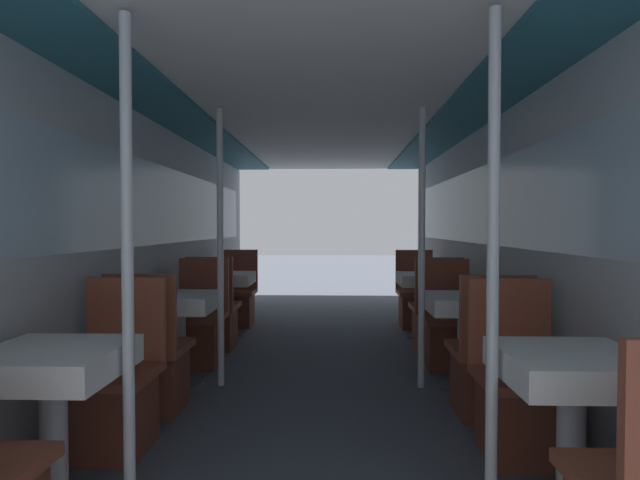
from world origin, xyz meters
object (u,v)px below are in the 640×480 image
chair_left_near_2 (214,321)px  dining_table_right_2 (425,285)px  dining_table_left_1 (178,310)px  dining_table_right_0 (572,382)px  support_pole_left_1 (220,248)px  chair_right_far_0 (520,404)px  chair_left_far_1 (199,333)px  chair_right_far_2 (416,304)px  dining_table_left_0 (53,377)px  support_pole_right_0 (493,266)px  chair_left_far_2 (237,303)px  chair_left_far_0 (113,399)px  dining_table_right_1 (465,312)px  chair_right_far_1 (448,334)px  support_pole_right_1 (422,248)px  chair_right_near_2 (435,322)px  support_pole_left_0 (127,265)px  chair_right_near_1 (488,373)px  dining_table_left_2 (227,284)px  chair_left_near_1 (151,370)px

chair_left_near_2 → dining_table_right_2: bearing=14.6°
dining_table_left_1 → dining_table_right_0: same height
support_pole_left_1 → chair_right_far_0: 2.37m
chair_left_far_1 → chair_right_far_2: bearing=-142.1°
dining_table_left_0 → support_pole_right_0: size_ratio=0.33×
chair_left_far_2 → support_pole_right_0: (1.91, -4.07, 0.80)m
chair_left_far_0 → dining_table_right_2: bearing=-127.7°
chair_left_far_1 → dining_table_right_2: size_ratio=1.32×
dining_table_right_0 → dining_table_right_1: size_ratio=1.00×
chair_left_near_2 → chair_right_far_2: bearing=27.6°
chair_right_far_1 → chair_left_far_2: bearing=-37.9°
chair_left_far_1 → chair_left_near_2: same height
chair_right_far_0 → dining_table_right_2: 2.92m
dining_table_left_0 → support_pole_right_1: size_ratio=0.33×
chair_left_far_1 → chair_right_near_2: size_ratio=1.00×
chair_right_near_2 → support_pole_left_0: bearing=-123.3°
dining_table_right_1 → support_pole_left_1: bearing=180.0°
chair_left_far_0 → dining_table_right_0: 2.34m
support_pole_left_0 → chair_left_far_1: (-0.34, 2.33, -0.80)m
support_pole_right_1 → support_pole_right_0: bearing=-90.0°
chair_right_near_1 → dining_table_left_0: bearing=-152.7°
chair_left_far_0 → chair_left_far_1: (0.00, 1.74, 0.00)m
chair_left_far_2 → chair_right_near_1: same height
dining_table_left_0 → chair_right_near_2: bearing=52.3°
chair_left_far_1 → support_pole_left_0: bearing=98.2°
dining_table_left_0 → dining_table_left_2: (0.00, 3.49, 0.00)m
chair_right_far_1 → chair_right_near_2: 0.57m
dining_table_left_1 → support_pole_left_0: bearing=-79.1°
dining_table_left_1 → chair_right_far_0: size_ratio=0.76×
support_pole_right_0 → chair_left_far_1: bearing=129.3°
dining_table_left_0 → chair_left_near_1: 1.20m
dining_table_right_1 → chair_left_near_2: bearing=152.7°
support_pole_left_0 → chair_right_far_0: bearing=17.1°
chair_left_far_2 → dining_table_right_2: bearing=165.4°
chair_left_far_0 → dining_table_right_0: (2.24, -0.59, 0.30)m
chair_left_near_1 → chair_left_far_1: (0.00, 1.17, 0.00)m
support_pole_left_1 → chair_right_far_1: support_pole_left_1 is taller
chair_left_far_2 → support_pole_right_0: size_ratio=0.44×
chair_left_far_2 → chair_right_far_1: 2.84m
chair_left_near_2 → dining_table_right_2: size_ratio=1.32×
dining_table_right_1 → support_pole_right_1: 0.60m
chair_right_far_0 → dining_table_left_0: bearing=14.6°
dining_table_right_0 → support_pole_right_1: support_pole_right_1 is taller
support_pole_left_0 → support_pole_right_1: (1.57, 1.74, 0.00)m
chair_right_near_1 → dining_table_right_2: bearing=90.0°
dining_table_right_2 → chair_right_far_0: bearing=-90.0°
chair_right_near_2 → dining_table_left_1: bearing=-152.7°
chair_right_far_1 → chair_right_far_2: bearing=-90.0°
chair_right_far_2 → chair_left_near_2: bearing=27.6°
chair_left_near_2 → support_pole_right_0: support_pole_right_0 is taller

